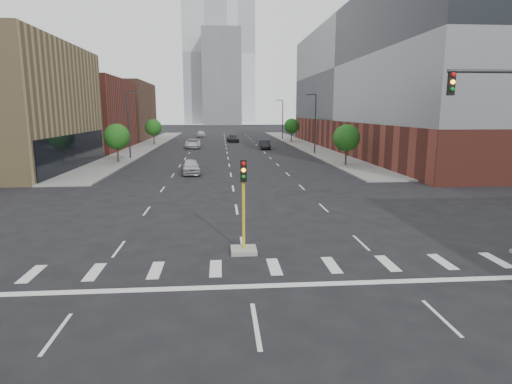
{
  "coord_description": "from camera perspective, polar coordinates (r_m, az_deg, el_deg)",
  "views": [
    {
      "loc": [
        -1.01,
        -10.25,
        6.56
      ],
      "look_at": [
        0.75,
        11.04,
        2.5
      ],
      "focal_mm": 30.0,
      "sensor_mm": 36.0,
      "label": 1
    }
  ],
  "objects": [
    {
      "name": "building_left_far_b",
      "position": [
        105.62,
        -19.56,
        10.12
      ],
      "size": [
        20.0,
        24.0,
        13.0
      ],
      "primitive_type": "cube",
      "color": "brown",
      "rests_on": "ground"
    },
    {
      "name": "tower_right",
      "position": [
        272.53,
        -2.49,
        17.8
      ],
      "size": [
        20.0,
        20.0,
        80.0
      ],
      "primitive_type": "cube",
      "color": "#B2B7BC",
      "rests_on": "ground"
    },
    {
      "name": "tower_mid",
      "position": [
        210.81,
        -4.59,
        14.93
      ],
      "size": [
        18.0,
        18.0,
        44.0
      ],
      "primitive_type": "cube",
      "color": "slate",
      "rests_on": "ground"
    },
    {
      "name": "building_left_far_a",
      "position": [
        80.72,
        -24.23,
        9.43
      ],
      "size": [
        20.0,
        22.0,
        12.0
      ],
      "primitive_type": "cube",
      "color": "brown",
      "rests_on": "ground"
    },
    {
      "name": "car_distant",
      "position": [
        109.89,
        -7.32,
        7.69
      ],
      "size": [
        2.45,
        5.12,
        1.69
      ],
      "primitive_type": "imported",
      "rotation": [
        0.0,
        0.0,
        0.09
      ],
      "color": "silver",
      "rests_on": "ground"
    },
    {
      "name": "car_far_left",
      "position": [
        77.64,
        -8.44,
        6.39
      ],
      "size": [
        2.9,
        5.87,
        1.6
      ],
      "primitive_type": "imported",
      "rotation": [
        0.0,
        0.0,
        0.04
      ],
      "color": "silver",
      "rests_on": "ground"
    },
    {
      "name": "tree_right_far",
      "position": [
        91.54,
        4.78,
        8.74
      ],
      "size": [
        3.2,
        3.2,
        4.85
      ],
      "color": "#382619",
      "rests_on": "ground"
    },
    {
      "name": "tower_left",
      "position": [
        232.1,
        -6.73,
        17.73
      ],
      "size": [
        22.0,
        22.0,
        70.0
      ],
      "primitive_type": "cube",
      "color": "#B2B7BC",
      "rests_on": "ground"
    },
    {
      "name": "streetlight_right_b",
      "position": [
        101.29,
        3.52,
        9.86
      ],
      "size": [
        1.6,
        0.22,
        9.07
      ],
      "color": "#2D2D30",
      "rests_on": "ground"
    },
    {
      "name": "car_mid_right",
      "position": [
        75.15,
        1.16,
        6.35
      ],
      "size": [
        1.68,
        4.76,
        1.56
      ],
      "primitive_type": "imported",
      "rotation": [
        0.0,
        0.0,
        0.01
      ],
      "color": "black",
      "rests_on": "ground"
    },
    {
      "name": "tree_right_near",
      "position": [
        52.53,
        11.98,
        7.07
      ],
      "size": [
        3.2,
        3.2,
        4.85
      ],
      "color": "#382619",
      "rests_on": "ground"
    },
    {
      "name": "tree_left_far",
      "position": [
        86.29,
        -13.52,
        8.36
      ],
      "size": [
        3.2,
        3.2,
        4.85
      ],
      "color": "#382619",
      "rests_on": "ground"
    },
    {
      "name": "ground",
      "position": [
        12.21,
        0.82,
        -21.74
      ],
      "size": [
        400.0,
        400.0,
        0.0
      ],
      "primitive_type": "plane",
      "color": "black",
      "rests_on": "ground"
    },
    {
      "name": "streetlight_left",
      "position": [
        61.53,
        -16.55,
        8.88
      ],
      "size": [
        1.6,
        0.22,
        9.07
      ],
      "color": "#2D2D30",
      "rests_on": "ground"
    },
    {
      "name": "car_deep_right",
      "position": [
        91.98,
        -3.13,
        7.14
      ],
      "size": [
        2.72,
        5.55,
        1.55
      ],
      "primitive_type": "imported",
      "rotation": [
        0.0,
        0.0,
        0.1
      ],
      "color": "black",
      "rests_on": "ground"
    },
    {
      "name": "tree_left_near",
      "position": [
        56.84,
        -18.06,
        7.04
      ],
      "size": [
        3.2,
        3.2,
        4.85
      ],
      "color": "#382619",
      "rests_on": "ground"
    },
    {
      "name": "car_near_left",
      "position": [
        45.59,
        -8.69,
        3.37
      ],
      "size": [
        2.34,
        4.84,
        1.59
      ],
      "primitive_type": "imported",
      "rotation": [
        0.0,
        0.0,
        0.1
      ],
      "color": "#BAB9BE",
      "rests_on": "ground"
    },
    {
      "name": "building_right_main",
      "position": [
        76.71,
        19.28,
        13.49
      ],
      "size": [
        24.0,
        70.0,
        22.0
      ],
      "color": "brown",
      "rests_on": "ground"
    },
    {
      "name": "sidewalk_right_far",
      "position": [
        86.0,
        6.06,
        6.38
      ],
      "size": [
        5.0,
        92.0,
        0.15
      ],
      "primitive_type": "cube",
      "color": "gray",
      "rests_on": "ground"
    },
    {
      "name": "streetlight_right_a",
      "position": [
        66.84,
        7.84,
        9.33
      ],
      "size": [
        1.6,
        0.22,
        9.07
      ],
      "color": "#2D2D30",
      "rests_on": "ground"
    },
    {
      "name": "sidewalk_left_far",
      "position": [
        85.65,
        -14.19,
        6.09
      ],
      "size": [
        5.0,
        92.0,
        0.15
      ],
      "primitive_type": "cube",
      "color": "gray",
      "rests_on": "ground"
    },
    {
      "name": "median_traffic_signal",
      "position": [
        20.03,
        -1.66,
        -5.44
      ],
      "size": [
        1.2,
        1.2,
        4.4
      ],
      "color": "#999993",
      "rests_on": "ground"
    }
  ]
}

